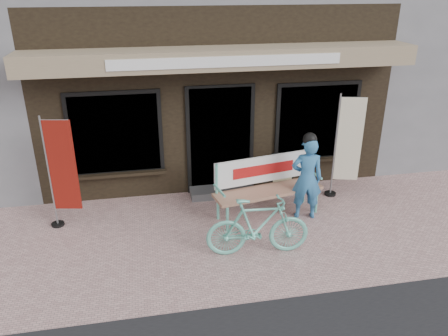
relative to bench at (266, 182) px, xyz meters
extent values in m
plane|color=#C19793|center=(-0.64, -0.86, -0.64)|extent=(70.00, 70.00, 0.00)
cube|color=black|center=(-0.64, 4.14, 1.16)|extent=(7.00, 6.00, 3.60)
cube|color=gray|center=(-0.64, 0.79, 2.11)|extent=(7.00, 0.80, 0.35)
cube|color=white|center=(-0.64, 0.38, 2.11)|extent=(4.00, 0.02, 0.18)
cube|color=black|center=(-0.64, 1.12, 0.46)|extent=(1.20, 0.06, 2.10)
cube|color=black|center=(-0.64, 1.11, 0.46)|extent=(1.35, 0.04, 2.20)
cube|color=black|center=(-2.64, 1.12, 0.71)|extent=(1.60, 0.06, 1.50)
cube|color=black|center=(1.36, 1.12, 0.71)|extent=(1.60, 0.06, 1.50)
cube|color=black|center=(-2.64, 1.11, 0.71)|extent=(1.75, 0.04, 1.65)
cube|color=black|center=(1.36, 1.11, 0.71)|extent=(1.75, 0.04, 1.65)
cube|color=black|center=(-2.64, 1.06, -0.09)|extent=(1.80, 0.18, 0.06)
cube|color=black|center=(1.36, 1.06, -0.09)|extent=(1.80, 0.18, 0.06)
cube|color=#59595B|center=(-0.64, 0.89, -0.56)|extent=(1.30, 0.45, 0.15)
cylinder|color=#64C3AE|center=(-0.82, -0.49, -0.40)|extent=(0.06, 0.06, 0.47)
cylinder|color=#64C3AE|center=(-0.90, -0.05, -0.40)|extent=(0.06, 0.06, 0.47)
cylinder|color=#64C3AE|center=(0.94, -0.15, -0.40)|extent=(0.06, 0.06, 0.47)
cylinder|color=#64C3AE|center=(0.85, 0.28, -0.40)|extent=(0.06, 0.06, 0.47)
cube|color=#A5735A|center=(0.02, -0.10, -0.14)|extent=(2.07, 0.87, 0.06)
cylinder|color=#64C3AE|center=(-0.92, -0.06, 0.14)|extent=(0.06, 0.06, 0.61)
cylinder|color=#64C3AE|center=(0.88, 0.29, 0.14)|extent=(0.06, 0.06, 0.61)
cube|color=white|center=(-0.03, 0.14, 0.20)|extent=(1.87, 0.40, 0.50)
cube|color=#B21414|center=(-0.02, 0.11, 0.20)|extent=(1.19, 0.24, 0.20)
cylinder|color=#64C3AE|center=(-0.91, -0.28, 0.05)|extent=(0.14, 0.49, 0.04)
cylinder|color=#64C3AE|center=(0.95, 0.08, 0.05)|extent=(0.14, 0.49, 0.04)
imported|color=teal|center=(0.67, -0.25, 0.13)|extent=(0.62, 0.47, 1.53)
sphere|color=black|center=(0.67, -0.25, 0.86)|extent=(0.29, 0.29, 0.25)
imported|color=#64C3AE|center=(-0.48, -1.23, -0.15)|extent=(1.65, 0.58, 0.98)
cylinder|color=gray|center=(-3.74, 0.26, 0.37)|extent=(0.04, 0.04, 2.02)
cylinder|color=gray|center=(-3.51, 0.22, 1.31)|extent=(0.45, 0.11, 0.02)
cube|color=maroon|center=(-3.49, 0.21, 0.51)|extent=(0.46, 0.12, 1.61)
cylinder|color=black|center=(-3.74, 0.26, -0.62)|extent=(0.26, 0.26, 0.05)
cylinder|color=gray|center=(1.51, 0.48, 0.41)|extent=(0.04, 0.04, 2.09)
cylinder|color=gray|center=(1.74, 0.41, 1.38)|extent=(0.46, 0.15, 0.02)
cube|color=beige|center=(1.75, 0.41, 0.55)|extent=(0.47, 0.15, 1.66)
cylinder|color=black|center=(1.51, 0.48, -0.62)|extent=(0.28, 0.28, 0.05)
cube|color=black|center=(0.54, 0.70, -0.20)|extent=(0.45, 0.12, 0.89)
cube|color=beige|center=(0.53, 0.65, -0.10)|extent=(0.37, 0.06, 0.54)
camera|label=1|loc=(-2.10, -6.89, 3.38)|focal=35.00mm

